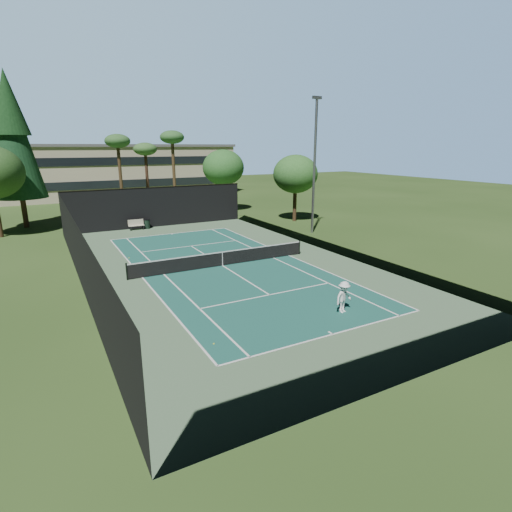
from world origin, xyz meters
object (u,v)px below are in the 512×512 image
(player, at_px, (344,297))
(tennis_ball_c, at_px, (232,257))
(tennis_net, at_px, (222,258))
(tennis_ball_a, at_px, (214,344))
(park_bench, at_px, (136,224))
(tennis_ball_d, at_px, (129,258))
(tennis_ball_b, at_px, (219,260))
(trash_bin, at_px, (147,224))

(player, relative_size, tennis_ball_c, 22.87)
(tennis_net, xyz_separation_m, tennis_ball_a, (-4.94, -10.22, -0.52))
(tennis_ball_c, height_order, park_bench, park_bench)
(player, relative_size, park_bench, 1.07)
(player, relative_size, tennis_ball_a, 21.70)
(player, relative_size, tennis_ball_d, 20.84)
(tennis_ball_c, xyz_separation_m, park_bench, (-3.87, 13.82, 0.51))
(tennis_net, bearing_deg, park_bench, 99.13)
(park_bench, bearing_deg, tennis_ball_a, -95.51)
(tennis_net, xyz_separation_m, park_bench, (-2.47, 15.35, -0.01))
(tennis_net, xyz_separation_m, tennis_ball_b, (0.38, 1.47, -0.52))
(tennis_ball_a, height_order, tennis_ball_d, tennis_ball_d)
(player, relative_size, trash_bin, 1.70)
(tennis_net, bearing_deg, tennis_ball_a, -115.77)
(tennis_ball_a, xyz_separation_m, park_bench, (2.47, 25.58, 0.51))
(tennis_ball_b, relative_size, trash_bin, 0.07)
(player, xyz_separation_m, tennis_ball_c, (-0.61, 11.72, -0.77))
(tennis_net, height_order, park_bench, tennis_net)
(park_bench, bearing_deg, tennis_ball_b, -78.39)
(tennis_net, distance_m, tennis_ball_b, 1.61)
(tennis_ball_d, bearing_deg, tennis_net, -43.57)
(player, bearing_deg, tennis_ball_a, 169.07)
(park_bench, relative_size, trash_bin, 1.59)
(tennis_ball_c, bearing_deg, player, -87.00)
(tennis_ball_b, distance_m, park_bench, 14.18)
(park_bench, bearing_deg, tennis_ball_d, -105.28)
(tennis_ball_a, bearing_deg, park_bench, 84.49)
(tennis_ball_a, bearing_deg, tennis_net, 64.23)
(player, bearing_deg, tennis_ball_d, 104.39)
(trash_bin, bearing_deg, tennis_ball_b, -82.84)
(tennis_ball_b, height_order, tennis_ball_c, tennis_ball_c)
(tennis_ball_d, bearing_deg, trash_bin, 69.36)
(tennis_ball_d, distance_m, trash_bin, 11.12)
(tennis_ball_a, height_order, park_bench, park_bench)
(tennis_ball_a, distance_m, tennis_ball_c, 13.36)
(tennis_ball_d, bearing_deg, tennis_ball_b, -32.11)
(tennis_ball_a, relative_size, tennis_ball_d, 0.96)
(tennis_ball_b, height_order, park_bench, park_bench)
(tennis_net, bearing_deg, tennis_ball_d, 136.43)
(tennis_ball_c, height_order, tennis_ball_d, tennis_ball_d)
(player, height_order, tennis_ball_b, player)
(tennis_net, relative_size, tennis_ball_b, 190.53)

